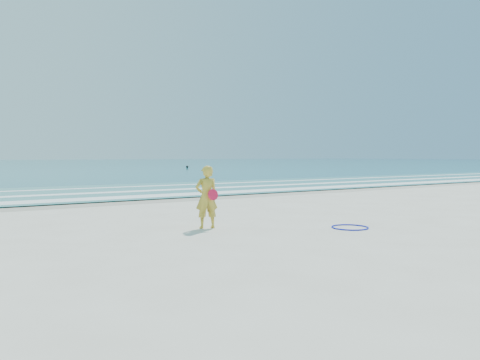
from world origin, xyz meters
TOP-DOWN VIEW (x-y plane):
  - ground at (0.00, 0.00)m, footprint 400.00×400.00m
  - wet_sand at (0.00, 9.00)m, footprint 400.00×2.40m
  - shallow at (0.00, 14.00)m, footprint 400.00×10.00m
  - foam_near at (0.00, 10.30)m, footprint 400.00×1.40m
  - foam_mid at (0.00, 13.20)m, footprint 400.00×0.90m
  - foam_far at (0.00, 16.50)m, footprint 400.00×0.60m
  - hoop at (0.96, -0.39)m, footprint 1.05×1.05m
  - buoy at (21.64, 50.28)m, footprint 0.35×0.35m
  - woman at (-2.02, 1.49)m, footprint 0.63×0.48m

SIDE VIEW (x-z plane):
  - ground at x=0.00m, z-range 0.00..0.00m
  - wet_sand at x=0.00m, z-range 0.00..0.00m
  - hoop at x=0.96m, z-range 0.00..0.03m
  - shallow at x=0.00m, z-range 0.04..0.05m
  - foam_near at x=0.00m, z-range 0.05..0.06m
  - foam_mid at x=0.00m, z-range 0.05..0.06m
  - foam_far at x=0.00m, z-range 0.05..0.06m
  - buoy at x=21.64m, z-range 0.04..0.39m
  - woman at x=-2.02m, z-range 0.00..1.53m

